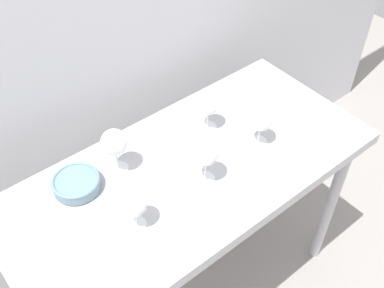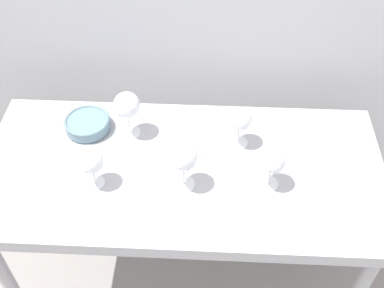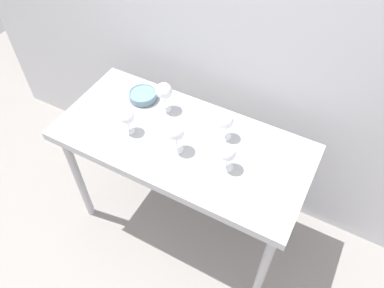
{
  "view_description": "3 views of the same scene",
  "coord_description": "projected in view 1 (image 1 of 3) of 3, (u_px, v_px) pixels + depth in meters",
  "views": [
    {
      "loc": [
        -0.7,
        -0.88,
        2.15
      ],
      "look_at": [
        0.03,
        0.02,
        0.99
      ],
      "focal_mm": 43.26,
      "sensor_mm": 36.0,
      "label": 1
    },
    {
      "loc": [
        0.09,
        -1.07,
        2.14
      ],
      "look_at": [
        0.03,
        0.02,
        1.0
      ],
      "focal_mm": 44.34,
      "sensor_mm": 36.0,
      "label": 2
    },
    {
      "loc": [
        0.69,
        -1.17,
        2.43
      ],
      "look_at": [
        0.08,
        -0.04,
        0.94
      ],
      "focal_mm": 35.29,
      "sensor_mm": 36.0,
      "label": 3
    }
  ],
  "objects": [
    {
      "name": "wine_glass_near_center",
      "position": [
        205.0,
        154.0,
        1.55
      ],
      "size": [
        0.09,
        0.09,
        0.18
      ],
      "color": "white",
      "rests_on": "steel_counter"
    },
    {
      "name": "tasting_bowl",
      "position": [
        76.0,
        183.0,
        1.59
      ],
      "size": [
        0.17,
        0.17,
        0.05
      ],
      "color": "#DBCC66",
      "rests_on": "steel_counter"
    },
    {
      "name": "tasting_sheet_upper",
      "position": [
        237.0,
        99.0,
        1.95
      ],
      "size": [
        0.24,
        0.25,
        0.0
      ],
      "primitive_type": "cube",
      "rotation": [
        0.0,
        0.0,
        0.66
      ],
      "color": "white",
      "rests_on": "steel_counter"
    },
    {
      "name": "wine_glass_near_left",
      "position": [
        134.0,
        204.0,
        1.43
      ],
      "size": [
        0.09,
        0.09,
        0.16
      ],
      "color": "white",
      "rests_on": "steel_counter"
    },
    {
      "name": "ground_plane",
      "position": [
        189.0,
        287.0,
        2.32
      ],
      "size": [
        6.0,
        6.0,
        0.0
      ],
      "primitive_type": "plane",
      "color": "gray"
    },
    {
      "name": "steel_counter",
      "position": [
        190.0,
        187.0,
        1.75
      ],
      "size": [
        1.4,
        0.65,
        0.9
      ],
      "color": "#ADADB2",
      "rests_on": "ground_plane"
    },
    {
      "name": "wine_glass_near_right",
      "position": [
        261.0,
        121.0,
        1.7
      ],
      "size": [
        0.09,
        0.09,
        0.16
      ],
      "color": "white",
      "rests_on": "steel_counter"
    },
    {
      "name": "wine_glass_far_right",
      "position": [
        208.0,
        105.0,
        1.75
      ],
      "size": [
        0.08,
        0.08,
        0.16
      ],
      "color": "white",
      "rests_on": "steel_counter"
    },
    {
      "name": "back_wall",
      "position": [
        103.0,
        15.0,
        1.67
      ],
      "size": [
        3.8,
        0.04,
        2.6
      ],
      "primitive_type": "cube",
      "color": "silver",
      "rests_on": "ground_plane"
    },
    {
      "name": "wine_glass_far_left",
      "position": [
        114.0,
        143.0,
        1.58
      ],
      "size": [
        0.09,
        0.09,
        0.19
      ],
      "color": "white",
      "rests_on": "steel_counter"
    }
  ]
}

